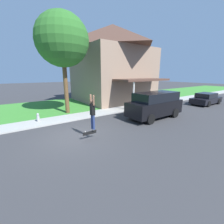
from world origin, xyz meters
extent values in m
plane|color=#333335|center=(0.00, 0.00, 0.00)|extent=(120.00, 120.00, 0.00)
cube|color=#387F2D|center=(-8.00, 6.00, 0.04)|extent=(10.00, 80.00, 0.08)
cube|color=#9E9E99|center=(-3.60, 6.00, 0.05)|extent=(1.80, 80.00, 0.10)
cube|color=#89705B|center=(-8.52, 8.70, 3.28)|extent=(8.16, 8.45, 6.39)
pyramid|color=#4C3328|center=(-8.52, 8.70, 7.88)|extent=(8.96, 9.25, 2.81)
cube|color=#4C3328|center=(-3.34, 8.70, 2.88)|extent=(2.60, 5.92, 0.20)
cylinder|color=silver|center=(-2.24, 6.59, 1.43)|extent=(0.16, 0.16, 2.70)
cylinder|color=brown|center=(-5.15, 1.34, 2.51)|extent=(0.36, 0.36, 4.86)
sphere|color=#286023|center=(-5.15, 1.34, 6.11)|extent=(4.25, 4.25, 4.25)
cube|color=black|center=(0.23, 6.61, 0.85)|extent=(1.87, 4.81, 1.08)
cube|color=black|center=(0.23, 6.73, 1.73)|extent=(1.72, 3.75, 0.68)
cylinder|color=black|center=(-0.67, 8.10, 0.37)|extent=(0.24, 0.75, 0.75)
cylinder|color=black|center=(1.13, 8.10, 0.37)|extent=(0.24, 0.75, 0.75)
cylinder|color=black|center=(-0.67, 5.12, 0.37)|extent=(0.24, 0.75, 0.75)
cylinder|color=black|center=(1.13, 5.12, 0.37)|extent=(0.24, 0.75, 0.75)
cube|color=black|center=(0.06, 16.01, 0.50)|extent=(1.78, 4.33, 0.60)
cube|color=black|center=(0.06, 15.90, 1.07)|extent=(1.57, 2.25, 0.53)
cylinder|color=black|center=(-0.80, 17.31, 0.32)|extent=(0.20, 0.64, 0.64)
cylinder|color=black|center=(0.91, 17.31, 0.32)|extent=(0.20, 0.64, 0.64)
cylinder|color=black|center=(-0.80, 14.71, 0.32)|extent=(0.20, 0.64, 0.64)
cylinder|color=black|center=(0.91, 14.71, 0.32)|extent=(0.20, 0.64, 0.64)
cylinder|color=navy|center=(0.86, 0.65, 0.95)|extent=(0.13, 0.13, 0.79)
cylinder|color=navy|center=(1.03, 0.65, 0.95)|extent=(0.13, 0.13, 0.79)
cube|color=black|center=(0.94, 0.65, 1.65)|extent=(0.25, 0.20, 0.60)
sphere|color=brown|center=(0.94, 0.65, 2.10)|extent=(0.22, 0.22, 0.22)
cylinder|color=brown|center=(0.78, 0.65, 2.17)|extent=(0.09, 0.09, 0.54)
cylinder|color=brown|center=(1.10, 0.65, 2.17)|extent=(0.09, 0.09, 0.54)
cube|color=black|center=(0.91, 0.46, 0.37)|extent=(0.07, 0.80, 0.21)
cylinder|color=silver|center=(0.88, 0.71, 0.48)|extent=(0.03, 0.06, 0.06)
cylinder|color=silver|center=(0.83, 0.71, 0.29)|extent=(0.03, 0.06, 0.06)
cylinder|color=silver|center=(0.87, 0.21, 0.48)|extent=(0.03, 0.06, 0.06)
cylinder|color=silver|center=(0.83, 0.21, 0.30)|extent=(0.03, 0.06, 0.06)
cylinder|color=#99999E|center=(-3.81, -1.31, 0.33)|extent=(0.20, 0.20, 0.46)
sphere|color=#99999E|center=(-3.81, -1.31, 0.63)|extent=(0.18, 0.18, 0.18)
camera|label=1|loc=(7.80, -2.94, 3.48)|focal=24.00mm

